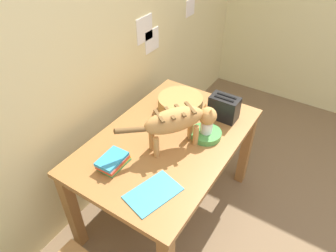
% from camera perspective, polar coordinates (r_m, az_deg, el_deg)
% --- Properties ---
extents(wall_rear, '(5.05, 0.11, 2.50)m').
position_cam_1_polar(wall_rear, '(2.01, -16.90, 13.59)').
color(wall_rear, beige).
rests_on(wall_rear, ground_plane).
extents(dining_table, '(1.28, 0.84, 0.74)m').
position_cam_1_polar(dining_table, '(2.07, 0.00, -4.13)').
color(dining_table, '#9C6835').
rests_on(dining_table, ground_plane).
extents(cat, '(0.57, 0.40, 0.28)m').
position_cam_1_polar(cat, '(1.84, 2.10, 1.00)').
color(cat, '#BF8748').
rests_on(cat, dining_table).
extents(saucer_bowl, '(0.20, 0.20, 0.04)m').
position_cam_1_polar(saucer_bowl, '(2.02, 7.08, -1.49)').
color(saucer_bowl, '#489746').
rests_on(saucer_bowl, dining_table).
extents(coffee_mug, '(0.12, 0.08, 0.08)m').
position_cam_1_polar(coffee_mug, '(1.99, 7.27, -0.09)').
color(coffee_mug, white).
rests_on(coffee_mug, saucer_bowl).
extents(magazine, '(0.33, 0.26, 0.01)m').
position_cam_1_polar(magazine, '(1.69, -2.79, -12.38)').
color(magazine, '#3A96BA').
rests_on(magazine, dining_table).
extents(book_stack, '(0.19, 0.13, 0.07)m').
position_cam_1_polar(book_stack, '(1.83, -10.24, -6.53)').
color(book_stack, '#439753').
rests_on(book_stack, dining_table).
extents(wicker_basket, '(0.32, 0.32, 0.12)m').
position_cam_1_polar(wicker_basket, '(2.21, 2.32, 4.14)').
color(wicker_basket, '#AD8143').
rests_on(wicker_basket, dining_table).
extents(toaster, '(0.12, 0.20, 0.18)m').
position_cam_1_polar(toaster, '(2.17, 10.42, 3.38)').
color(toaster, black).
rests_on(toaster, dining_table).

